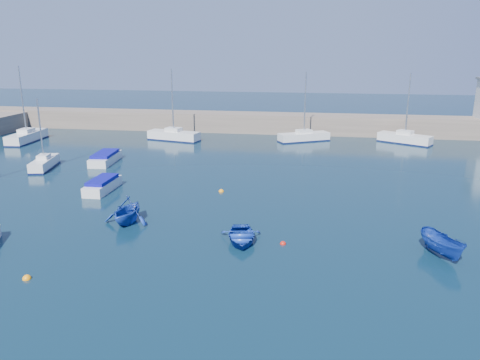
% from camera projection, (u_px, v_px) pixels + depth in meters
% --- Properties ---
extents(ground, '(220.00, 220.00, 0.00)m').
position_uv_depth(ground, '(229.00, 290.00, 23.06)').
color(ground, '#0B2333').
rests_on(ground, ground).
extents(back_wall, '(96.00, 4.50, 2.60)m').
position_uv_depth(back_wall, '(289.00, 123.00, 66.42)').
color(back_wall, '#6D6053').
rests_on(back_wall, ground).
extents(sailboat_3, '(2.54, 5.32, 6.90)m').
position_uv_depth(sailboat_3, '(44.00, 163.00, 46.50)').
color(sailboat_3, silver).
rests_on(sailboat_3, ground).
extents(sailboat_4, '(2.52, 7.35, 9.52)m').
position_uv_depth(sailboat_4, '(27.00, 136.00, 59.98)').
color(sailboat_4, silver).
rests_on(sailboat_4, ground).
extents(sailboat_5, '(7.17, 3.51, 9.12)m').
position_uv_depth(sailboat_5, '(174.00, 135.00, 60.87)').
color(sailboat_5, silver).
rests_on(sailboat_5, ground).
extents(sailboat_6, '(6.74, 4.90, 8.75)m').
position_uv_depth(sailboat_6, '(304.00, 137.00, 60.35)').
color(sailboat_6, silver).
rests_on(sailboat_6, ground).
extents(sailboat_7, '(6.54, 4.98, 8.69)m').
position_uv_depth(sailboat_7, '(405.00, 138.00, 58.96)').
color(sailboat_7, silver).
rests_on(sailboat_7, ground).
extents(motorboat_1, '(1.61, 4.51, 1.10)m').
position_uv_depth(motorboat_1, '(103.00, 185.00, 39.15)').
color(motorboat_1, silver).
rests_on(motorboat_1, ground).
extents(motorboat_2, '(2.41, 5.55, 1.11)m').
position_uv_depth(motorboat_2, '(105.00, 158.00, 48.89)').
color(motorboat_2, silver).
rests_on(motorboat_2, ground).
extents(dinghy_center, '(3.13, 3.95, 0.74)m').
position_uv_depth(dinghy_center, '(241.00, 236.00, 28.77)').
color(dinghy_center, '#16379C').
rests_on(dinghy_center, ground).
extents(dinghy_left, '(3.24, 3.70, 1.87)m').
position_uv_depth(dinghy_left, '(127.00, 210.00, 31.74)').
color(dinghy_left, '#16379C').
rests_on(dinghy_left, ground).
extents(dinghy_right, '(2.60, 3.71, 1.34)m').
position_uv_depth(dinghy_right, '(442.00, 245.00, 26.67)').
color(dinghy_right, '#16379C').
rests_on(dinghy_right, ground).
extents(buoy_0, '(0.45, 0.45, 0.45)m').
position_uv_depth(buoy_0, '(27.00, 279.00, 24.21)').
color(buoy_0, orange).
rests_on(buoy_0, ground).
extents(buoy_1, '(0.38, 0.38, 0.38)m').
position_uv_depth(buoy_1, '(283.00, 244.00, 28.54)').
color(buoy_1, red).
rests_on(buoy_1, ground).
extents(buoy_3, '(0.44, 0.44, 0.44)m').
position_uv_depth(buoy_3, '(221.00, 192.00, 39.02)').
color(buoy_3, orange).
rests_on(buoy_3, ground).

